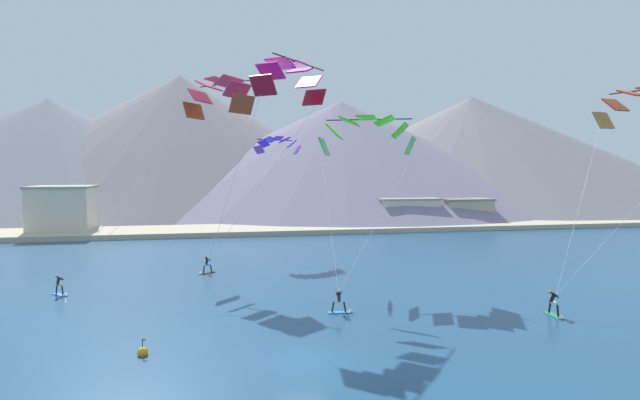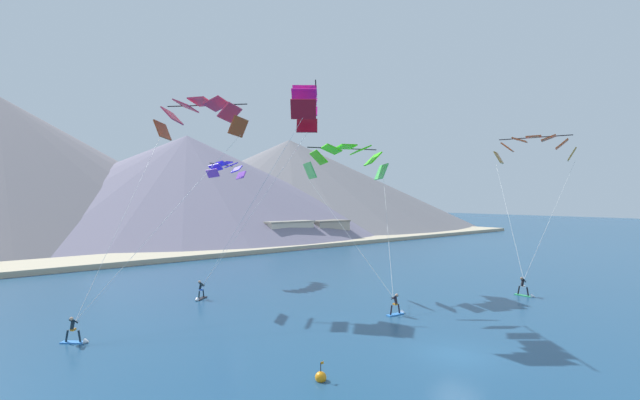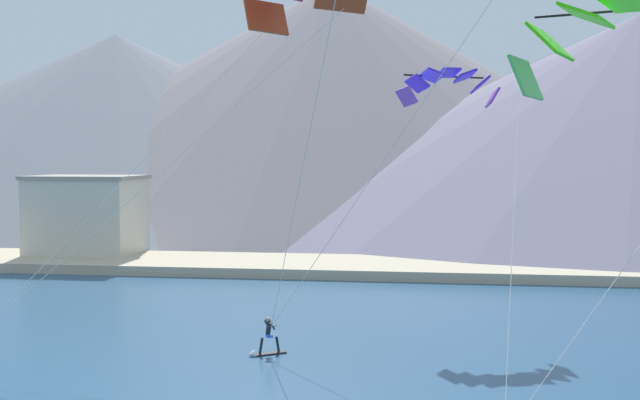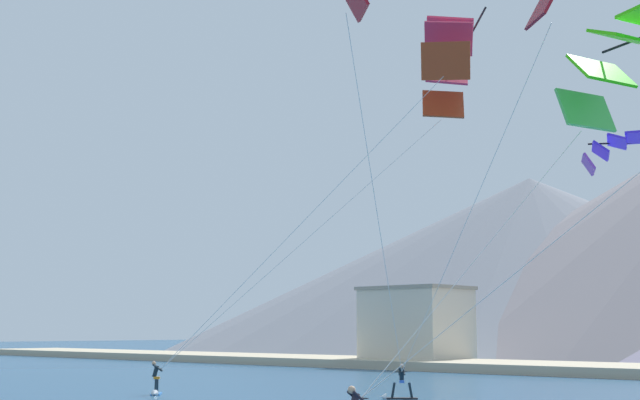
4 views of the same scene
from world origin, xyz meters
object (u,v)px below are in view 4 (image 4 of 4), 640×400
Objects in this scene: kitesurfer_far_left at (156,385)px; parafoil_kite_far_left at (447,58)px; kitesurfer_mid_center at (397,389)px; parafoil_kite_distant_high_outer at (636,148)px.

parafoil_kite_far_left reaches higher than kitesurfer_far_left.
kitesurfer_far_left is at bearing -150.37° from kitesurfer_mid_center.
parafoil_kite_distant_high_outer reaches higher than kitesurfer_far_left.
parafoil_kite_far_left reaches higher than parafoil_kite_distant_high_outer.
parafoil_kite_distant_high_outer reaches higher than kitesurfer_mid_center.
kitesurfer_far_left is at bearing -138.28° from parafoil_kite_distant_high_outer.
parafoil_kite_far_left is at bearing -130.67° from parafoil_kite_distant_high_outer.
kitesurfer_far_left is at bearing -143.36° from parafoil_kite_far_left.
kitesurfer_mid_center is 11.98m from kitesurfer_far_left.
parafoil_kite_far_left is at bearing 65.34° from kitesurfer_mid_center.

